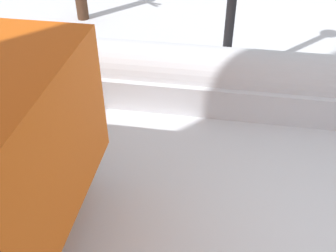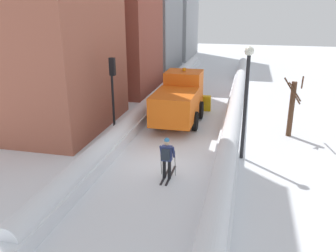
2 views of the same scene
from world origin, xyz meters
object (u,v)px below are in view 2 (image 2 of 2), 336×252
(plow_truck, at_px, (179,99))
(skier, at_px, (167,156))
(traffic_light_pole, at_px, (113,83))
(bare_tree_near, at_px, (292,107))
(street_lamp, at_px, (246,90))

(plow_truck, xyz_separation_m, skier, (0.91, -7.19, -0.48))
(traffic_light_pole, distance_m, bare_tree_near, 9.58)
(street_lamp, xyz_separation_m, bare_tree_near, (2.43, 3.55, -1.65))
(traffic_light_pole, height_order, bare_tree_near, traffic_light_pole)
(bare_tree_near, bearing_deg, plow_truck, 172.28)
(plow_truck, xyz_separation_m, bare_tree_near, (6.30, -0.85, 0.15))
(traffic_light_pole, relative_size, bare_tree_near, 1.24)
(skier, distance_m, bare_tree_near, 8.34)
(street_lamp, bearing_deg, traffic_light_pole, 169.86)
(street_lamp, bearing_deg, skier, -136.76)
(plow_truck, bearing_deg, street_lamp, -48.71)
(skier, relative_size, bare_tree_near, 0.52)
(street_lamp, distance_m, bare_tree_near, 4.61)
(street_lamp, height_order, bare_tree_near, street_lamp)
(skier, xyz_separation_m, traffic_light_pole, (-3.79, 3.99, 2.01))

